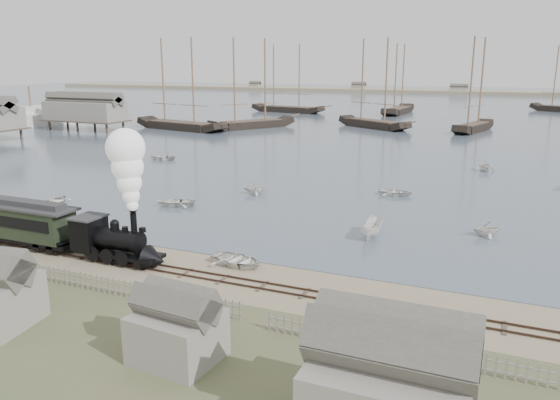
% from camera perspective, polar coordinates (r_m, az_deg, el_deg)
% --- Properties ---
extents(ground, '(600.00, 600.00, 0.00)m').
position_cam_1_polar(ground, '(39.26, -3.28, -7.52)').
color(ground, tan).
rests_on(ground, ground).
extents(harbor_water, '(600.00, 336.00, 0.06)m').
position_cam_1_polar(harbor_water, '(203.79, 18.78, 9.31)').
color(harbor_water, '#42505F').
rests_on(harbor_water, ground).
extents(rail_track, '(120.00, 1.80, 0.16)m').
position_cam_1_polar(rail_track, '(37.60, -4.65, -8.48)').
color(rail_track, '#34251C').
rests_on(rail_track, ground).
extents(picket_fence_west, '(19.00, 0.10, 1.20)m').
position_cam_1_polar(picket_fence_west, '(37.27, -17.34, -9.39)').
color(picket_fence_west, gray).
rests_on(picket_fence_west, ground).
extents(picket_fence_east, '(15.00, 0.10, 1.20)m').
position_cam_1_polar(picket_fence_east, '(29.23, 12.97, -15.92)').
color(picket_fence_east, gray).
rests_on(picket_fence_east, ground).
extents(shed_mid, '(4.00, 3.50, 3.60)m').
position_cam_1_polar(shed_mid, '(29.00, -10.57, -16.05)').
color(shed_mid, gray).
rests_on(shed_mid, ground).
extents(far_spit, '(500.00, 20.00, 1.80)m').
position_cam_1_polar(far_spit, '(283.46, 20.19, 10.33)').
color(far_spit, tan).
rests_on(far_spit, ground).
extents(locomotive, '(7.75, 2.89, 9.66)m').
position_cam_1_polar(locomotive, '(41.02, -15.98, -0.57)').
color(locomotive, black).
rests_on(locomotive, ground).
extents(passenger_coach, '(13.77, 2.66, 3.35)m').
position_cam_1_polar(passenger_coach, '(50.03, -26.74, -1.72)').
color(passenger_coach, black).
rests_on(passenger_coach, ground).
extents(beached_dinghy, '(3.79, 4.73, 0.87)m').
position_cam_1_polar(beached_dinghy, '(40.35, -4.53, -6.27)').
color(beached_dinghy, silver).
rests_on(beached_dinghy, ground).
extents(rowboat_0, '(4.68, 4.40, 0.79)m').
position_cam_1_polar(rowboat_0, '(61.73, -22.34, -0.08)').
color(rowboat_0, silver).
rests_on(rowboat_0, harbor_water).
extents(rowboat_1, '(3.16, 3.33, 1.37)m').
position_cam_1_polar(rowboat_1, '(61.71, -2.59, 1.26)').
color(rowboat_1, silver).
rests_on(rowboat_1, harbor_water).
extents(rowboat_2, '(3.89, 1.50, 1.50)m').
position_cam_1_polar(rowboat_2, '(47.05, 9.55, -2.96)').
color(rowboat_2, silver).
rests_on(rowboat_2, harbor_water).
extents(rowboat_3, '(2.84, 3.85, 0.77)m').
position_cam_1_polar(rowboat_3, '(62.39, 11.97, 0.82)').
color(rowboat_3, silver).
rests_on(rowboat_3, harbor_water).
extents(rowboat_4, '(3.26, 3.38, 1.37)m').
position_cam_1_polar(rowboat_4, '(49.95, 20.83, -2.78)').
color(rowboat_4, silver).
rests_on(rowboat_4, harbor_water).
extents(rowboat_6, '(3.22, 4.31, 0.85)m').
position_cam_1_polar(rowboat_6, '(86.00, -12.25, 4.43)').
color(rowboat_6, silver).
rests_on(rowboat_6, harbor_water).
extents(rowboat_7, '(3.98, 3.79, 1.64)m').
position_cam_1_polar(rowboat_7, '(80.15, 20.62, 3.45)').
color(rowboat_7, silver).
rests_on(rowboat_7, harbor_water).
extents(rowboat_8, '(4.17, 4.77, 0.82)m').
position_cam_1_polar(rowboat_8, '(57.60, -10.86, -0.20)').
color(rowboat_8, silver).
rests_on(rowboat_8, harbor_water).
extents(schooner_0, '(24.48, 10.33, 20.00)m').
position_cam_1_polar(schooner_0, '(124.16, -10.50, 11.84)').
color(schooner_0, black).
rests_on(schooner_0, harbor_water).
extents(schooner_1, '(15.20, 20.71, 20.00)m').
position_cam_1_polar(schooner_1, '(125.16, -3.00, 12.07)').
color(schooner_1, black).
rests_on(schooner_1, harbor_water).
extents(schooner_2, '(19.21, 14.38, 20.00)m').
position_cam_1_polar(schooner_2, '(127.36, 9.91, 11.92)').
color(schooner_2, black).
rests_on(schooner_2, harbor_water).
extents(schooner_3, '(8.19, 17.62, 20.00)m').
position_cam_1_polar(schooner_3, '(125.57, 19.88, 11.28)').
color(schooner_3, black).
rests_on(schooner_3, harbor_water).
extents(schooner_6, '(24.00, 9.23, 20.00)m').
position_cam_1_polar(schooner_6, '(166.57, 0.79, 12.59)').
color(schooner_6, black).
rests_on(schooner_6, harbor_water).
extents(schooner_7, '(6.29, 22.58, 20.00)m').
position_cam_1_polar(schooner_7, '(165.53, 12.40, 12.26)').
color(schooner_7, black).
rests_on(schooner_7, harbor_water).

